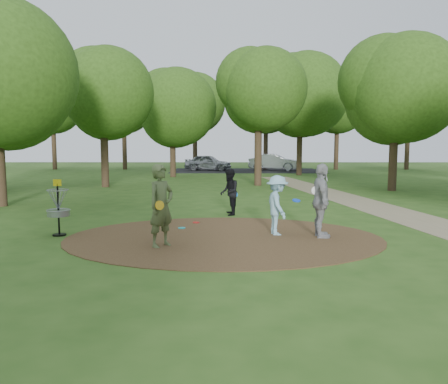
{
  "coord_description": "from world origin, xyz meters",
  "views": [
    {
      "loc": [
        0.05,
        -11.4,
        2.48
      ],
      "look_at": [
        0.0,
        1.2,
        1.1
      ],
      "focal_mm": 35.0,
      "sensor_mm": 36.0,
      "label": 1
    }
  ],
  "objects": [
    {
      "name": "player_waiting_with_disc",
      "position": [
        2.57,
        0.04,
        0.99
      ],
      "size": [
        0.52,
        1.17,
        1.98
      ],
      "color": "#959598",
      "rests_on": "ground"
    },
    {
      "name": "player_walking_with_disc",
      "position": [
        0.17,
        3.77,
        0.82
      ],
      "size": [
        0.65,
        0.82,
        1.64
      ],
      "color": "black",
      "rests_on": "ground"
    },
    {
      "name": "tree_ring",
      "position": [
        2.36,
        9.33,
        5.23
      ],
      "size": [
        37.03,
        45.98,
        9.56
      ],
      "color": "#332316",
      "rests_on": "ground"
    },
    {
      "name": "disc_ground_cyan",
      "position": [
        -1.25,
        1.25,
        0.03
      ],
      "size": [
        0.22,
        0.22,
        0.02
      ],
      "primitive_type": "cylinder",
      "color": "#17ADB9",
      "rests_on": "dirt_clearing"
    },
    {
      "name": "car_right",
      "position": [
        4.68,
        30.35,
        0.79
      ],
      "size": [
        5.03,
        2.68,
        1.58
      ],
      "primitive_type": "imported",
      "rotation": [
        0.0,
        0.0,
        1.35
      ],
      "color": "#A8AAAF",
      "rests_on": "ground"
    },
    {
      "name": "parking_lot",
      "position": [
        2.0,
        30.0,
        0.0
      ],
      "size": [
        14.0,
        8.0,
        0.01
      ],
      "primitive_type": "cube",
      "color": "black",
      "rests_on": "ground"
    },
    {
      "name": "footpath",
      "position": [
        6.5,
        2.0,
        0.01
      ],
      "size": [
        7.55,
        39.89,
        0.01
      ],
      "primitive_type": "cube",
      "rotation": [
        0.0,
        0.0,
        0.14
      ],
      "color": "#8C7A5B",
      "rests_on": "ground"
    },
    {
      "name": "car_left",
      "position": [
        -1.63,
        30.29,
        0.76
      ],
      "size": [
        4.71,
        2.65,
        1.51
      ],
      "primitive_type": "imported",
      "rotation": [
        0.0,
        0.0,
        1.37
      ],
      "color": "#A4A5AC",
      "rests_on": "ground"
    },
    {
      "name": "ground",
      "position": [
        0.0,
        0.0,
        0.0
      ],
      "size": [
        100.0,
        100.0,
        0.0
      ],
      "primitive_type": "plane",
      "color": "#2D5119",
      "rests_on": "ground"
    },
    {
      "name": "player_observer_with_disc",
      "position": [
        -1.5,
        -1.01,
        1.0
      ],
      "size": [
        0.83,
        0.87,
        2.01
      ],
      "color": "#505F37",
      "rests_on": "ground"
    },
    {
      "name": "disc_ground_red",
      "position": [
        -0.89,
        2.17,
        0.03
      ],
      "size": [
        0.22,
        0.22,
        0.02
      ],
      "primitive_type": "cylinder",
      "color": "red",
      "rests_on": "dirt_clearing"
    },
    {
      "name": "dirt_clearing",
      "position": [
        0.0,
        0.0,
        0.01
      ],
      "size": [
        8.4,
        8.4,
        0.02
      ],
      "primitive_type": "cylinder",
      "color": "#47301C",
      "rests_on": "ground"
    },
    {
      "name": "player_throwing_with_disc",
      "position": [
        1.46,
        0.39,
        0.82
      ],
      "size": [
        1.05,
        1.15,
        1.65
      ],
      "color": "#87B9CA",
      "rests_on": "ground"
    },
    {
      "name": "disc_golf_basket",
      "position": [
        -4.5,
        0.3,
        0.87
      ],
      "size": [
        0.63,
        0.63,
        1.54
      ],
      "color": "black",
      "rests_on": "ground"
    }
  ]
}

